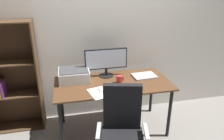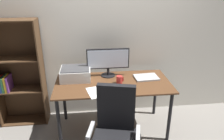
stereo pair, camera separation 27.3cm
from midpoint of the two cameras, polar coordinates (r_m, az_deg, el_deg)
ground_plane at (r=3.21m, az=2.76°, el=-15.40°), size 12.00×12.00×0.00m
back_wall at (r=3.15m, az=1.68°, el=10.16°), size 6.40×0.10×2.60m
desk at (r=2.86m, az=3.01°, el=-4.93°), size 1.52×0.75×0.74m
monitor at (r=2.94m, az=1.58°, el=2.55°), size 0.59×0.20×0.40m
keyboard at (r=2.64m, az=2.15°, el=-5.07°), size 0.29×0.12×0.02m
mouse at (r=2.66m, az=6.33°, el=-4.82°), size 0.06×0.10×0.03m
coffee_mug at (r=2.78m, az=4.79°, el=-2.67°), size 0.09×0.08×0.10m
laptop at (r=3.00m, az=11.71°, el=-1.99°), size 0.34×0.25×0.02m
printer at (r=2.91m, az=-7.07°, el=-0.96°), size 0.40×0.34×0.16m
paper_sheet at (r=2.58m, az=-1.06°, el=-5.98°), size 0.27×0.34×0.00m
office_chair at (r=2.34m, az=4.18°, el=-17.74°), size 0.57×0.56×1.01m
bookshelf at (r=3.25m, az=-21.71°, el=-1.27°), size 0.66×0.28×1.53m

